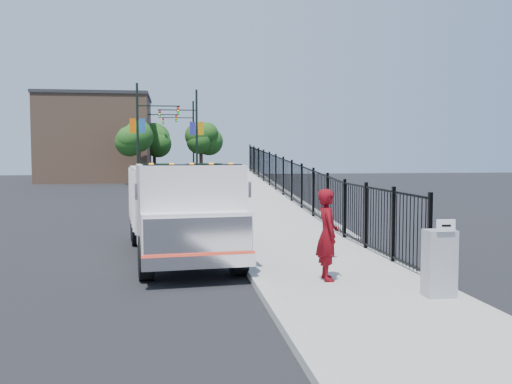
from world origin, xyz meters
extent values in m
plane|color=black|center=(0.00, 0.00, 0.00)|extent=(120.00, 120.00, 0.00)
cube|color=#9E998E|center=(1.93, -2.00, 0.06)|extent=(3.55, 12.00, 0.12)
cube|color=#ADAAA3|center=(0.00, -2.00, 0.08)|extent=(0.30, 12.00, 0.16)
cube|color=#9E998E|center=(2.12, 16.00, 0.00)|extent=(3.95, 24.06, 3.19)
cube|color=black|center=(3.55, 12.00, 0.90)|extent=(0.10, 28.00, 1.80)
cube|color=black|center=(-1.65, 2.39, 0.54)|extent=(1.64, 6.78, 0.22)
cube|color=white|center=(-1.42, 0.13, 1.53)|extent=(2.52, 2.39, 1.97)
cube|color=white|center=(-1.30, -1.10, 1.04)|extent=(2.38, 0.92, 0.99)
cube|color=silver|center=(-1.27, -1.46, 1.04)|extent=(2.27, 0.30, 0.84)
cube|color=silver|center=(-1.26, -1.54, 0.54)|extent=(2.37, 0.41, 0.28)
cube|color=#FD3F25|center=(-1.26, -1.54, 0.69)|extent=(2.36, 0.28, 0.06)
cube|color=black|center=(-1.40, -0.12, 2.12)|extent=(2.29, 1.49, 0.84)
cube|color=white|center=(-1.77, 3.66, 1.53)|extent=(2.77, 4.36, 1.68)
cube|color=silver|center=(-2.55, -0.97, 1.97)|extent=(0.06, 0.06, 0.35)
cube|color=silver|center=(-0.10, -0.73, 1.97)|extent=(0.06, 0.06, 0.35)
cube|color=orange|center=(-2.25, -0.55, 2.54)|extent=(0.11, 0.09, 0.06)
cube|color=orange|center=(-1.81, -0.50, 2.54)|extent=(0.11, 0.09, 0.06)
cube|color=orange|center=(-1.36, -0.46, 2.54)|extent=(0.11, 0.09, 0.06)
cube|color=orange|center=(-0.92, -0.42, 2.54)|extent=(0.11, 0.09, 0.06)
cube|color=orange|center=(-0.48, -0.37, 2.54)|extent=(0.11, 0.09, 0.06)
cylinder|color=black|center=(-2.39, -0.66, 0.49)|extent=(0.41, 1.01, 0.99)
cylinder|color=black|center=(-0.32, -0.46, 0.49)|extent=(0.41, 1.01, 0.99)
cylinder|color=black|center=(-2.86, 4.15, 0.49)|extent=(0.41, 1.01, 0.99)
cylinder|color=black|center=(-0.80, 4.36, 0.49)|extent=(0.41, 1.01, 0.99)
cylinder|color=black|center=(-2.97, 5.23, 0.49)|extent=(0.41, 1.01, 0.99)
cylinder|color=black|center=(-0.91, 5.44, 0.49)|extent=(0.41, 1.01, 0.99)
imported|color=#63060E|center=(1.41, -1.72, 1.08)|extent=(0.48, 0.72, 1.92)
cube|color=gray|center=(3.10, -3.37, 0.75)|extent=(0.55, 0.40, 1.25)
cube|color=white|center=(3.10, -3.59, 1.48)|extent=(0.35, 0.04, 0.22)
ellipsoid|color=silver|center=(2.24, 0.86, 0.16)|extent=(0.29, 0.29, 0.07)
cylinder|color=black|center=(-4.36, 30.81, 4.00)|extent=(0.18, 0.18, 8.00)
cube|color=black|center=(-2.76, 30.81, 6.30)|extent=(3.20, 0.08, 0.08)
cube|color=black|center=(-1.32, 30.81, 5.95)|extent=(0.18, 0.22, 0.60)
cube|color=#1E54A1|center=(-4.01, 30.81, 4.80)|extent=(0.45, 0.04, 1.10)
cube|color=#E35C04|center=(-4.71, 30.81, 4.80)|extent=(0.45, 0.04, 1.10)
cylinder|color=black|center=(0.26, 34.81, 4.00)|extent=(0.18, 0.18, 8.00)
cube|color=black|center=(-1.34, 34.81, 6.30)|extent=(3.20, 0.08, 0.08)
cube|color=black|center=(-2.78, 34.81, 5.95)|extent=(0.18, 0.22, 0.60)
cube|color=orange|center=(0.61, 34.81, 4.80)|extent=(0.45, 0.04, 1.10)
cube|color=#292692|center=(-0.09, 34.81, 4.80)|extent=(0.45, 0.04, 1.10)
cylinder|color=black|center=(-4.42, 40.85, 4.00)|extent=(0.18, 0.18, 8.00)
cube|color=black|center=(-2.82, 40.85, 6.30)|extent=(3.20, 0.08, 0.08)
cube|color=black|center=(-1.38, 40.85, 5.95)|extent=(0.18, 0.22, 0.60)
cube|color=navy|center=(-4.07, 40.85, 4.80)|extent=(0.45, 0.04, 1.10)
cube|color=#C28221|center=(-4.77, 40.85, 4.80)|extent=(0.45, 0.04, 1.10)
cylinder|color=black|center=(0.38, 45.53, 4.00)|extent=(0.18, 0.18, 8.00)
cube|color=black|center=(-1.22, 45.53, 6.30)|extent=(3.20, 0.08, 0.08)
cube|color=black|center=(-2.66, 45.53, 5.95)|extent=(0.18, 0.22, 0.60)
cube|color=#DA4D29|center=(0.73, 45.53, 4.80)|extent=(0.45, 0.04, 1.10)
cube|color=#2756A3|center=(0.03, 45.53, 4.80)|extent=(0.45, 0.04, 1.10)
cylinder|color=#382314|center=(-4.61, 36.47, 1.60)|extent=(0.36, 0.36, 3.20)
sphere|color=#194714|center=(-4.61, 36.47, 4.00)|extent=(2.72, 2.72, 2.72)
cylinder|color=#382314|center=(0.91, 40.84, 1.60)|extent=(0.36, 0.36, 3.20)
sphere|color=#194714|center=(0.91, 40.84, 4.00)|extent=(2.45, 2.45, 2.45)
cylinder|color=#382314|center=(-3.63, 47.54, 1.60)|extent=(0.36, 0.36, 3.20)
sphere|color=#194714|center=(-3.63, 47.54, 4.00)|extent=(3.33, 3.33, 3.33)
cube|color=#8C664C|center=(-9.00, 44.00, 4.00)|extent=(10.00, 10.00, 8.00)
camera|label=1|loc=(-1.79, -13.22, 2.80)|focal=40.00mm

